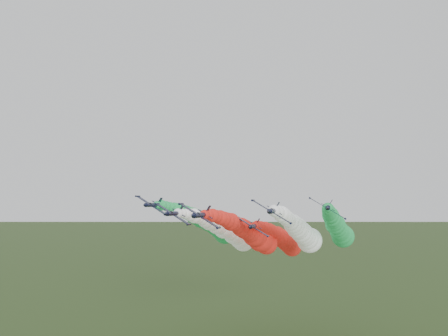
{
  "coord_description": "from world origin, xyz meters",
  "views": [
    {
      "loc": [
        28.28,
        -79.37,
        41.18
      ],
      "look_at": [
        7.48,
        9.14,
        48.65
      ],
      "focal_mm": 35.0,
      "sensor_mm": 36.0,
      "label": 1
    }
  ],
  "objects_px": {
    "jet_inner_right": "(301,232)",
    "jet_trail": "(283,240)",
    "jet_lead": "(253,235)",
    "jet_outer_left": "(211,225)",
    "jet_inner_left": "(229,232)",
    "jet_outer_right": "(338,228)"
  },
  "relations": [
    {
      "from": "jet_outer_left",
      "to": "jet_outer_right",
      "type": "distance_m",
      "value": 39.06
    },
    {
      "from": "jet_inner_right",
      "to": "jet_inner_left",
      "type": "bearing_deg",
      "value": 168.63
    },
    {
      "from": "jet_inner_right",
      "to": "jet_trail",
      "type": "bearing_deg",
      "value": 109.88
    },
    {
      "from": "jet_inner_right",
      "to": "jet_trail",
      "type": "distance_m",
      "value": 20.48
    },
    {
      "from": "jet_trail",
      "to": "jet_outer_left",
      "type": "bearing_deg",
      "value": -164.4
    },
    {
      "from": "jet_lead",
      "to": "jet_inner_right",
      "type": "bearing_deg",
      "value": 26.9
    },
    {
      "from": "jet_lead",
      "to": "jet_inner_left",
      "type": "height_order",
      "value": "jet_inner_left"
    },
    {
      "from": "jet_inner_left",
      "to": "jet_inner_right",
      "type": "xyz_separation_m",
      "value": [
        21.21,
        -4.26,
        0.54
      ]
    },
    {
      "from": "jet_inner_left",
      "to": "jet_outer_left",
      "type": "bearing_deg",
      "value": 132.34
    },
    {
      "from": "jet_lead",
      "to": "jet_inner_right",
      "type": "relative_size",
      "value": 0.99
    },
    {
      "from": "jet_lead",
      "to": "jet_trail",
      "type": "bearing_deg",
      "value": 77.7
    },
    {
      "from": "jet_lead",
      "to": "jet_inner_left",
      "type": "bearing_deg",
      "value": 130.12
    },
    {
      "from": "jet_outer_left",
      "to": "jet_inner_right",
      "type": "bearing_deg",
      "value": -23.78
    },
    {
      "from": "jet_inner_left",
      "to": "jet_outer_right",
      "type": "height_order",
      "value": "jet_outer_right"
    },
    {
      "from": "jet_inner_left",
      "to": "jet_outer_right",
      "type": "bearing_deg",
      "value": 11.7
    },
    {
      "from": "jet_inner_right",
      "to": "jet_outer_right",
      "type": "distance_m",
      "value": 14.73
    },
    {
      "from": "jet_inner_right",
      "to": "jet_outer_left",
      "type": "distance_m",
      "value": 31.65
    },
    {
      "from": "jet_outer_right",
      "to": "jet_inner_left",
      "type": "bearing_deg",
      "value": -168.3
    },
    {
      "from": "jet_outer_right",
      "to": "jet_trail",
      "type": "distance_m",
      "value": 19.3
    },
    {
      "from": "jet_outer_right",
      "to": "jet_outer_left",
      "type": "bearing_deg",
      "value": 177.04
    },
    {
      "from": "jet_lead",
      "to": "jet_outer_right",
      "type": "distance_m",
      "value": 28.14
    },
    {
      "from": "jet_lead",
      "to": "jet_inner_right",
      "type": "distance_m",
      "value": 13.85
    }
  ]
}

